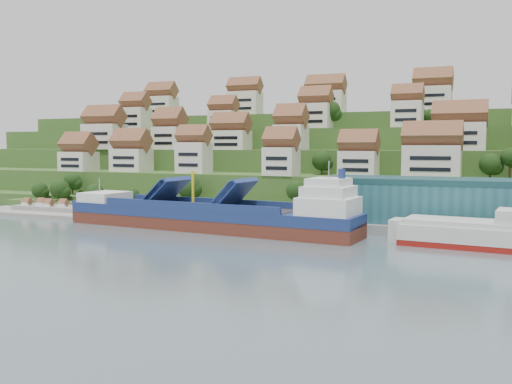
% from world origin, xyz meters
% --- Properties ---
extents(ground, '(300.00, 300.00, 0.00)m').
position_xyz_m(ground, '(0.00, 0.00, 0.00)').
color(ground, slate).
rests_on(ground, ground).
extents(quay, '(180.00, 14.00, 2.20)m').
position_xyz_m(quay, '(20.00, 15.00, 1.10)').
color(quay, gray).
rests_on(quay, ground).
extents(pebble_beach, '(45.00, 20.00, 1.00)m').
position_xyz_m(pebble_beach, '(-58.00, 12.00, 0.50)').
color(pebble_beach, gray).
rests_on(pebble_beach, ground).
extents(hillside, '(260.00, 128.00, 31.00)m').
position_xyz_m(hillside, '(0.00, 103.55, 10.66)').
color(hillside, '#2D4C1E').
rests_on(hillside, ground).
extents(hillside_village, '(153.81, 64.54, 29.19)m').
position_xyz_m(hillside_village, '(-1.13, 61.25, 24.47)').
color(hillside_village, silver).
rests_on(hillside_village, ground).
extents(hillside_trees, '(135.97, 62.66, 31.16)m').
position_xyz_m(hillside_trees, '(-11.68, 43.92, 16.14)').
color(hillside_trees, '#1D3B13').
rests_on(hillside_trees, ground).
extents(warehouse, '(60.00, 15.00, 10.00)m').
position_xyz_m(warehouse, '(52.00, 17.00, 7.20)').
color(warehouse, '#255D66').
rests_on(warehouse, quay).
extents(flagpole, '(1.28, 0.16, 8.00)m').
position_xyz_m(flagpole, '(18.11, 10.00, 6.88)').
color(flagpole, gray).
rests_on(flagpole, quay).
extents(beach_huts, '(14.40, 3.70, 2.20)m').
position_xyz_m(beach_huts, '(-60.00, 10.75, 2.10)').
color(beach_huts, white).
rests_on(beach_huts, pebble_beach).
extents(cargo_ship, '(73.44, 17.64, 16.06)m').
position_xyz_m(cargo_ship, '(-0.99, 1.03, 3.11)').
color(cargo_ship, '#5A271B').
rests_on(cargo_ship, ground).
extents(second_ship, '(29.26, 13.05, 8.24)m').
position_xyz_m(second_ship, '(56.05, 1.15, 2.49)').
color(second_ship, maroon).
rests_on(second_ship, ground).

